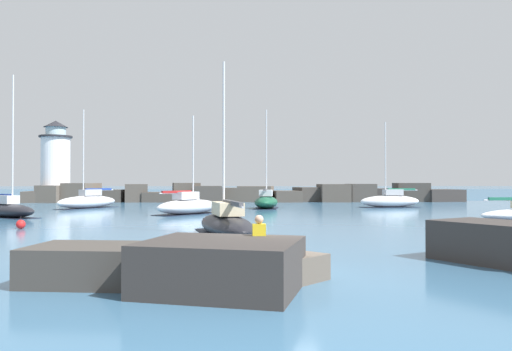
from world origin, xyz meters
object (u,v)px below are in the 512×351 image
sailboat_moored_3 (9,209)px  sailboat_moored_6 (188,206)px  mooring_buoy_orange_near (21,224)px  sailboat_moored_2 (88,201)px  lighthouse (56,168)px  sailboat_moored_5 (226,223)px  sailboat_moored_0 (266,201)px  person_on_rocks (259,244)px  sailboat_moored_7 (390,200)px

sailboat_moored_3 → sailboat_moored_6: sailboat_moored_3 is taller
mooring_buoy_orange_near → sailboat_moored_3: bearing=116.8°
sailboat_moored_3 → sailboat_moored_6: size_ratio=1.30×
sailboat_moored_6 → sailboat_moored_2: bearing=138.0°
lighthouse → sailboat_moored_5: 49.42m
sailboat_moored_5 → sailboat_moored_6: size_ratio=1.07×
sailboat_moored_0 → person_on_rocks: sailboat_moored_0 is taller
sailboat_moored_7 → sailboat_moored_0: bearing=-173.8°
sailboat_moored_3 → sailboat_moored_7: (34.00, 13.21, 0.09)m
mooring_buoy_orange_near → person_on_rocks: person_on_rocks is taller
sailboat_moored_0 → person_on_rocks: bearing=-94.3°
sailboat_moored_5 → mooring_buoy_orange_near: bearing=160.0°
sailboat_moored_7 → mooring_buoy_orange_near: bearing=-142.0°
sailboat_moored_2 → person_on_rocks: bearing=-68.2°
sailboat_moored_3 → mooring_buoy_orange_near: bearing=-63.2°
sailboat_moored_3 → sailboat_moored_5: sailboat_moored_3 is taller
sailboat_moored_0 → sailboat_moored_6: 11.31m
sailboat_moored_2 → sailboat_moored_6: size_ratio=1.21×
sailboat_moored_3 → sailboat_moored_2: bearing=80.2°
lighthouse → person_on_rocks: bearing=-66.1°
lighthouse → sailboat_moored_3: (6.65, -29.41, -3.98)m
person_on_rocks → mooring_buoy_orange_near: bearing=128.9°
sailboat_moored_6 → person_on_rocks: bearing=-81.4°
sailboat_moored_6 → mooring_buoy_orange_near: size_ratio=11.55×
sailboat_moored_3 → sailboat_moored_6: bearing=12.6°
sailboat_moored_5 → sailboat_moored_6: (-3.32, 16.91, 0.08)m
sailboat_moored_0 → sailboat_moored_7: (13.38, 1.46, 0.00)m
sailboat_moored_0 → sailboat_moored_2: size_ratio=1.01×
sailboat_moored_7 → mooring_buoy_orange_near: 37.00m
sailboat_moored_5 → mooring_buoy_orange_near: size_ratio=12.41×
lighthouse → sailboat_moored_6: size_ratio=1.32×
sailboat_moored_7 → person_on_rocks: bearing=-112.7°
lighthouse → sailboat_moored_3: bearing=-77.3°
sailboat_moored_6 → person_on_rocks: sailboat_moored_6 is taller
sailboat_moored_5 → sailboat_moored_6: sailboat_moored_5 is taller
sailboat_moored_3 → sailboat_moored_7: 36.48m
lighthouse → person_on_rocks: (24.43, -55.03, -3.60)m
sailboat_moored_3 → sailboat_moored_7: bearing=21.2°
sailboat_moored_7 → mooring_buoy_orange_near: size_ratio=12.56×
lighthouse → sailboat_moored_2: 19.01m
sailboat_moored_5 → lighthouse: bearing=118.4°
sailboat_moored_0 → sailboat_moored_3: bearing=-150.3°
lighthouse → sailboat_moored_5: bearing=-61.6°
sailboat_moored_6 → sailboat_moored_7: (20.55, 10.21, 0.02)m
lighthouse → sailboat_moored_6: bearing=-52.7°
sailboat_moored_0 → sailboat_moored_3: sailboat_moored_3 is taller
lighthouse → sailboat_moored_5: size_ratio=1.22×
sailboat_moored_5 → sailboat_moored_7: bearing=57.6°
sailboat_moored_3 → sailboat_moored_5: (16.78, -13.91, -0.02)m
sailboat_moored_0 → sailboat_moored_6: sailboat_moored_0 is taller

